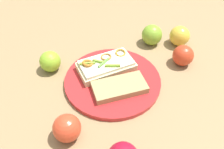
% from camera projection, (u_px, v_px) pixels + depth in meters
% --- Properties ---
extents(ground_plane, '(2.00, 2.00, 0.00)m').
position_uv_depth(ground_plane, '(112.00, 82.00, 0.78)').
color(ground_plane, '#91754F').
rests_on(ground_plane, ground).
extents(plate, '(0.30, 0.30, 0.01)m').
position_uv_depth(plate, '(112.00, 81.00, 0.78)').
color(plate, red).
rests_on(plate, ground_plane).
extents(sandwich, '(0.20, 0.16, 0.05)m').
position_uv_depth(sandwich, '(105.00, 65.00, 0.79)').
color(sandwich, beige).
rests_on(sandwich, plate).
extents(bread_slice_side, '(0.18, 0.12, 0.02)m').
position_uv_depth(bread_slice_side, '(119.00, 87.00, 0.74)').
color(bread_slice_side, tan).
rests_on(bread_slice_side, plate).
extents(apple_0, '(0.09, 0.09, 0.07)m').
position_uv_depth(apple_0, '(50.00, 61.00, 0.80)').
color(apple_0, '#8BBD2B').
rests_on(apple_0, ground_plane).
extents(apple_2, '(0.09, 0.09, 0.07)m').
position_uv_depth(apple_2, '(151.00, 35.00, 0.90)').
color(apple_2, '#7DAB2D').
rests_on(apple_2, ground_plane).
extents(apple_3, '(0.08, 0.08, 0.07)m').
position_uv_depth(apple_3, '(182.00, 55.00, 0.82)').
color(apple_3, red).
rests_on(apple_3, ground_plane).
extents(apple_4, '(0.07, 0.07, 0.07)m').
position_uv_depth(apple_4, '(179.00, 36.00, 0.90)').
color(apple_4, gold).
rests_on(apple_4, ground_plane).
extents(apple_5, '(0.10, 0.10, 0.07)m').
position_uv_depth(apple_5, '(66.00, 128.00, 0.62)').
color(apple_5, '#DB4226').
rests_on(apple_5, ground_plane).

